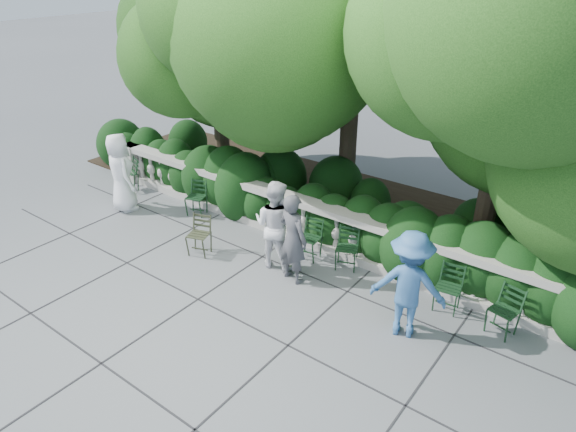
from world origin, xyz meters
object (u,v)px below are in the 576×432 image
Objects in this scene: chair_c at (305,261)px; chair_f at (494,337)px; person_woman_grey at (293,238)px; person_older_blue at (409,285)px; chair_a at (125,190)px; person_businessman at (121,173)px; chair_b at (195,217)px; person_casual_man at (275,224)px; chair_e at (344,272)px; chair_d at (443,314)px; chair_weathered at (197,257)px.

chair_f is (3.73, -0.04, 0.00)m from chair_c.
person_woman_grey is 2.34m from person_older_blue.
chair_c is (5.70, 0.01, 0.00)m from chair_a.
person_businessman is at bearing -163.01° from chair_f.
chair_b is 0.47× the size of person_casual_man.
chair_a is at bearing 159.72° from chair_e.
person_businessman reaches higher than person_older_blue.
chair_b and chair_e have the same top height.
chair_c and chair_d have the same top height.
chair_d and chair_e have the same top height.
chair_weathered is at bearing 25.89° from person_woman_grey.
chair_c is 1.00× the size of chair_f.
chair_e is (6.53, 0.15, 0.00)m from chair_a.
person_businessman is (-4.80, -0.66, 0.93)m from chair_c.
person_casual_man reaches higher than chair_weathered.
person_woman_grey is at bearing -81.26° from chair_c.
chair_e is at bearing -164.63° from person_casual_man.
person_businessman is 4.97m from person_woman_grey.
person_older_blue reaches higher than chair_a.
chair_c is at bearing 22.81° from chair_a.
chair_a is 8.55m from chair_d.
chair_f is at bearing -19.91° from chair_b.
person_woman_grey is at bearing -157.36° from chair_f.
chair_d is 7.73m from person_businessman.
person_casual_man is at bearing -178.89° from chair_d.
chair_d is (8.55, 0.04, 0.00)m from chair_a.
chair_e is 1.00× the size of chair_f.
chair_d is at bearing -5.19° from chair_c.
chair_f is 0.47× the size of person_casual_man.
chair_b is 6.90m from chair_f.
chair_a and chair_c have the same top height.
person_businessman is 1.02× the size of person_older_blue.
chair_a is at bearing 143.69° from chair_weathered.
chair_weathered is at bearing -172.43° from chair_d.
chair_weathered is at bearing -171.86° from person_businessman.
chair_b is 0.48× the size of person_woman_grey.
chair_e and chair_weathered have the same top height.
person_woman_grey reaches higher than chair_e.
chair_b and chair_d have the same top height.
person_woman_grey is (3.34, -0.67, 0.87)m from chair_b.
chair_f is at bearing -25.07° from chair_e.
chair_d is 0.89m from chair_f.
person_older_blue reaches higher than chair_weathered.
chair_f is at bearing 22.52° from chair_a.
chair_d is at bearing -4.33° from chair_weathered.
chair_c is at bearing -153.60° from person_businessman.
chair_b is 1.00× the size of chair_d.
chair_b is at bearing 118.50° from chair_weathered.
chair_b is 5.80m from person_older_blue.
chair_b and chair_f have the same top height.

